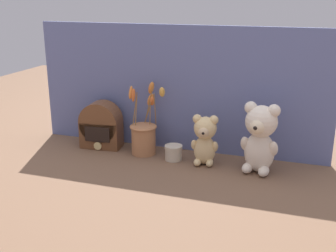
# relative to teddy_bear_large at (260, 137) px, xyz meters

# --- Properties ---
(ground_plane) EXTENTS (4.00, 4.00, 0.00)m
(ground_plane) POSITION_rel_teddy_bear_large_xyz_m (-0.39, -0.01, -0.15)
(ground_plane) COLOR brown
(backdrop_wall) EXTENTS (1.37, 0.02, 0.57)m
(backdrop_wall) POSITION_rel_teddy_bear_large_xyz_m (-0.39, 0.16, 0.13)
(backdrop_wall) COLOR slate
(backdrop_wall) RESTS_ON ground
(teddy_bear_large) EXTENTS (0.16, 0.15, 0.29)m
(teddy_bear_large) POSITION_rel_teddy_bear_large_xyz_m (0.00, 0.00, 0.00)
(teddy_bear_large) COLOR beige
(teddy_bear_large) RESTS_ON ground
(teddy_bear_medium) EXTENTS (0.12, 0.11, 0.22)m
(teddy_bear_medium) POSITION_rel_teddy_bear_large_xyz_m (-0.23, 0.01, -0.04)
(teddy_bear_medium) COLOR #DBBC84
(teddy_bear_medium) RESTS_ON ground
(flower_vase) EXTENTS (0.17, 0.14, 0.33)m
(flower_vase) POSITION_rel_teddy_bear_large_xyz_m (-0.52, 0.04, -0.06)
(flower_vase) COLOR #AD7047
(flower_vase) RESTS_ON ground
(vintage_radio) EXTENTS (0.20, 0.12, 0.22)m
(vintage_radio) POSITION_rel_teddy_bear_large_xyz_m (-0.74, 0.06, -0.05)
(vintage_radio) COLOR brown
(vintage_radio) RESTS_ON ground
(decorative_tin_tall) EXTENTS (0.08, 0.08, 0.07)m
(decorative_tin_tall) POSITION_rel_teddy_bear_large_xyz_m (-0.37, 0.01, -0.12)
(decorative_tin_tall) COLOR beige
(decorative_tin_tall) RESTS_ON ground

